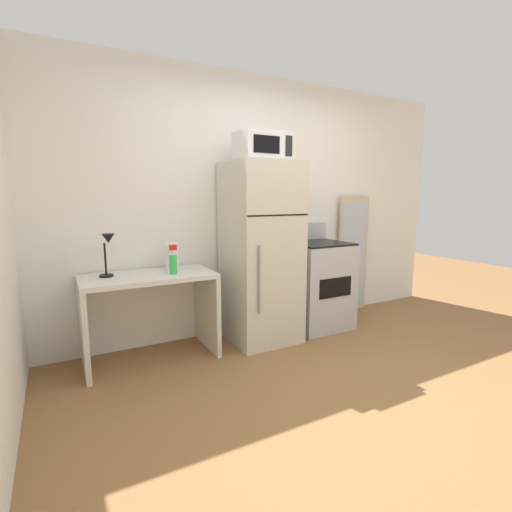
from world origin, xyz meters
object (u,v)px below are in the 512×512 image
oven_range (317,284)px  spray_bottle (173,262)px  desk (149,301)px  microwave (262,147)px  paper_towel_roll (172,256)px  desk_lamp (108,248)px  refrigerator (261,253)px  leaning_mirror (353,254)px

oven_range → spray_bottle: bearing=-177.6°
desk → oven_range: (1.77, -0.02, -0.05)m
spray_bottle → microwave: 1.33m
paper_towel_roll → microwave: microwave is taller
paper_towel_roll → oven_range: bearing=-4.7°
desk_lamp → microwave: microwave is taller
paper_towel_roll → refrigerator: (0.82, -0.15, -0.01)m
refrigerator → oven_range: (0.70, 0.02, -0.39)m
desk → paper_towel_roll: paper_towel_roll is taller
spray_bottle → microwave: microwave is taller
refrigerator → microwave: (0.00, -0.02, 0.99)m
spray_bottle → microwave: (0.87, 0.02, 1.00)m
leaning_mirror → paper_towel_roll: bearing=-176.8°
paper_towel_roll → leaning_mirror: bearing=3.2°
spray_bottle → leaning_mirror: size_ratio=0.18×
spray_bottle → oven_range: bearing=2.4°
desk_lamp → leaning_mirror: 2.83m
spray_bottle → microwave: size_ratio=0.54×
refrigerator → oven_range: 0.81m
microwave → refrigerator: bearing=90.3°
desk_lamp → refrigerator: refrigerator is taller
spray_bottle → refrigerator: (0.87, 0.04, 0.01)m
oven_range → leaning_mirror: 0.81m
refrigerator → spray_bottle: bearing=-177.2°
oven_range → leaning_mirror: size_ratio=0.79×
desk_lamp → spray_bottle: (0.49, -0.14, -0.14)m
microwave → oven_range: 1.55m
refrigerator → microwave: size_ratio=3.74×
refrigerator → microwave: bearing=-89.7°
spray_bottle → microwave: bearing=1.4°
leaning_mirror → oven_range: bearing=-160.9°
desk_lamp → desk: bearing=-10.2°
microwave → paper_towel_roll: bearing=168.1°
paper_towel_roll → leaning_mirror: (2.26, 0.13, -0.17)m
oven_range → desk_lamp: bearing=178.0°
desk_lamp → leaning_mirror: size_ratio=0.25×
oven_range → leaning_mirror: bearing=19.1°
desk → desk_lamp: bearing=169.8°
desk_lamp → spray_bottle: size_ratio=1.42×
desk_lamp → paper_towel_roll: (0.54, 0.06, -0.12)m
paper_towel_roll → oven_range: (1.53, -0.13, -0.40)m
refrigerator → microwave: microwave is taller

